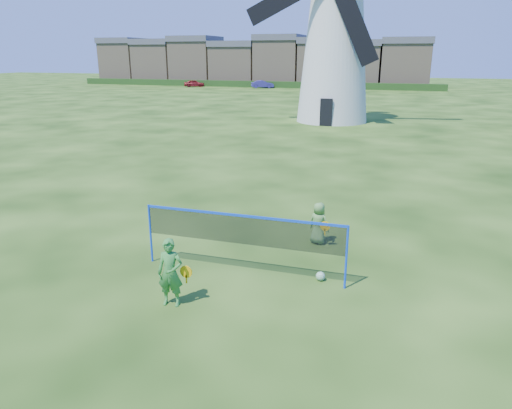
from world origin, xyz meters
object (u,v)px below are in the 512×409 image
object	(u,v)px
player_girl	(170,273)
car_left	(194,83)
play_ball	(320,276)
windmill	(335,45)
badminton_net	(242,231)
player_boy	(319,223)
car_right	(262,84)

from	to	relation	value
player_girl	car_left	distance (m)	72.52
play_ball	car_left	size ratio (longest dim) A/B	0.07
windmill	badminton_net	size ratio (longest dim) A/B	3.41
badminton_net	player_girl	size ratio (longest dim) A/B	3.35
badminton_net	windmill	bearing A→B (deg)	94.62
badminton_net	player_girl	world-z (taller)	badminton_net
player_boy	player_girl	bearing A→B (deg)	80.17
player_girl	car_left	bearing A→B (deg)	105.27
player_boy	car_left	bearing A→B (deg)	-44.11
badminton_net	player_girl	xyz separation A→B (m)	(-0.96, -1.87, -0.39)
badminton_net	player_boy	distance (m)	2.96
car_left	player_boy	bearing A→B (deg)	-170.31
windmill	player_girl	size ratio (longest dim) A/B	11.41
windmill	player_boy	world-z (taller)	windmill
car_left	play_ball	bearing A→B (deg)	-170.82
player_girl	car_right	bearing A→B (deg)	96.22
badminton_net	car_left	world-z (taller)	badminton_net
player_girl	car_left	xyz separation A→B (m)	(-29.79, 66.11, -0.18)
player_boy	car_right	size ratio (longest dim) A/B	0.33
player_girl	play_ball	bearing A→B (deg)	27.40
badminton_net	car_right	bearing A→B (deg)	106.41
car_right	player_girl	bearing A→B (deg)	173.65
windmill	play_ball	xyz separation A→B (m)	(4.20, -28.30, -5.75)
player_girl	car_left	size ratio (longest dim) A/B	0.45
player_girl	car_left	world-z (taller)	player_girl
play_ball	player_girl	bearing A→B (deg)	-143.61
badminton_net	play_ball	world-z (taller)	badminton_net
play_ball	car_right	bearing A→B (deg)	107.99
play_ball	badminton_net	bearing A→B (deg)	-173.04
badminton_net	player_girl	bearing A→B (deg)	-117.22
player_girl	car_right	xyz separation A→B (m)	(-18.20, 66.96, -0.16)
player_girl	player_boy	bearing A→B (deg)	52.82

